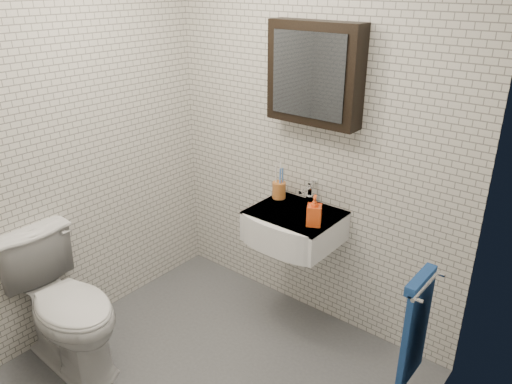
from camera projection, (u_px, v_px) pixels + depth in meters
ground at (210, 380)px, 2.99m from camera, size 2.20×2.00×0.01m
room_shell at (199, 148)px, 2.40m from camera, size 2.22×2.02×2.51m
washbasin at (291, 227)px, 3.18m from camera, size 0.55×0.50×0.20m
faucet at (309, 195)px, 3.26m from camera, size 0.06×0.20×0.15m
mirror_cabinet at (314, 74)px, 2.94m from camera, size 0.60×0.15×0.60m
towel_rail at (416, 324)px, 2.35m from camera, size 0.09×0.30×0.58m
toothbrush_cup at (279, 189)px, 3.35m from camera, size 0.12×0.12×0.25m
soap_bottle at (314, 210)px, 2.97m from camera, size 0.12×0.12×0.19m
toilet at (65, 304)px, 2.99m from camera, size 0.85×0.50×0.85m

